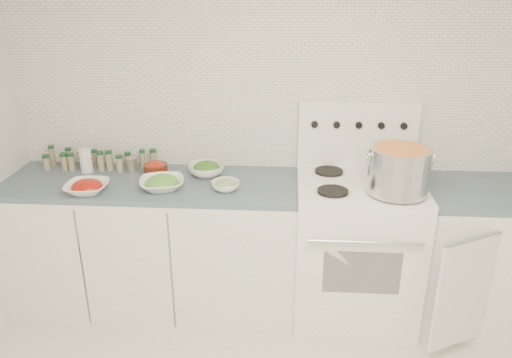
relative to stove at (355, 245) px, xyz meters
The scene contains 13 objects.
room_walls 1.66m from the stove, 112.04° to the right, with size 3.54×3.04×2.52m.
counter_left 1.31m from the stove, behind, with size 1.85×0.62×0.90m.
stove is the anchor object (origin of this frame).
counter_right 0.82m from the stove, ahead, with size 0.89×0.82×0.90m.
stock_pot 0.64m from the stove, 42.45° to the right, with size 0.36×0.34×0.26m.
bowl_tomato 1.70m from the stove, behind, with size 0.26×0.26×0.08m.
bowl_snowpea 1.28m from the stove, behind, with size 0.32×0.32×0.09m.
bowl_broccoli 1.07m from the stove, behind, with size 0.30×0.30×0.09m.
bowl_zucchini 0.93m from the stove, behind, with size 0.20×0.20×0.07m.
bowl_pepper 1.37m from the stove, behind, with size 0.15×0.15×0.09m.
salt_canister 1.83m from the stove, behind, with size 0.08×0.08×0.16m, color white.
tin_can 1.54m from the stove, behind, with size 0.07×0.07×0.09m, color #9D9385.
spice_cluster 1.80m from the stove, behind, with size 0.74×0.16×0.14m.
Camera 1 is at (0.03, -1.66, 2.09)m, focal length 35.00 mm.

